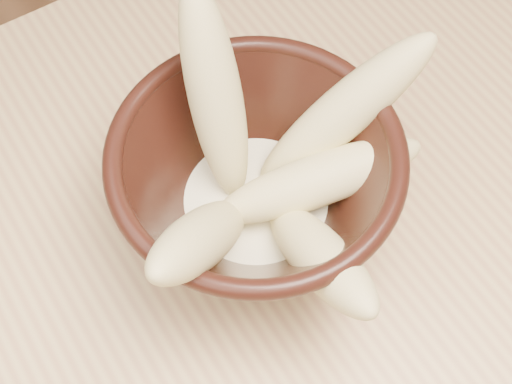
% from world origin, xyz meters
% --- Properties ---
extents(bowl, '(0.22, 0.22, 0.12)m').
position_xyz_m(bowl, '(0.13, 0.07, 0.82)').
color(bowl, black).
rests_on(bowl, table).
extents(milk_puddle, '(0.12, 0.12, 0.02)m').
position_xyz_m(milk_puddle, '(0.13, 0.07, 0.79)').
color(milk_puddle, '#F8EFC8').
rests_on(milk_puddle, bowl).
extents(banana_upright, '(0.07, 0.13, 0.18)m').
position_xyz_m(banana_upright, '(0.13, 0.12, 0.87)').
color(banana_upright, '#CFC37A').
rests_on(banana_upright, bowl).
extents(banana_left, '(0.14, 0.11, 0.14)m').
position_xyz_m(banana_left, '(0.06, 0.04, 0.85)').
color(banana_left, '#CFC37A').
rests_on(banana_left, bowl).
extents(banana_right, '(0.17, 0.06, 0.14)m').
position_xyz_m(banana_right, '(0.21, 0.07, 0.85)').
color(banana_right, '#CFC37A').
rests_on(banana_right, bowl).
extents(banana_across, '(0.18, 0.08, 0.06)m').
position_xyz_m(banana_across, '(0.17, 0.04, 0.83)').
color(banana_across, '#CFC37A').
rests_on(banana_across, bowl).
extents(banana_front, '(0.06, 0.15, 0.11)m').
position_xyz_m(banana_front, '(0.13, -0.01, 0.83)').
color(banana_front, '#CFC37A').
rests_on(banana_front, bowl).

